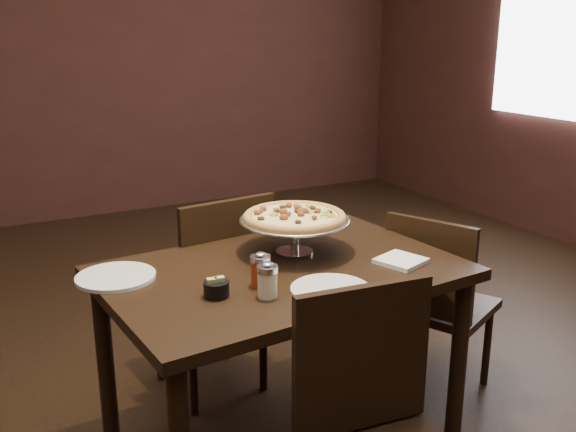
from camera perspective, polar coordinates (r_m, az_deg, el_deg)
name	(u,v)px	position (r m, az deg, el deg)	size (l,w,h in m)	color
room	(280,67)	(2.16, -0.68, 13.09)	(6.04, 7.04, 2.84)	black
dining_table	(282,294)	(2.23, -0.53, -6.96)	(1.24, 0.88, 0.74)	black
pizza_stand	(295,217)	(2.29, 0.59, -0.11)	(0.40, 0.40, 0.16)	silver
parmesan_shaker	(267,280)	(1.95, -1.84, -5.73)	(0.06, 0.06, 0.11)	beige
pepper_flake_shaker	(261,270)	(2.02, -2.45, -4.82)	(0.06, 0.06, 0.11)	maroon
packet_caddy	(216,288)	(1.97, -6.39, -6.41)	(0.08, 0.08, 0.06)	black
napkin_stack	(401,261)	(2.27, 10.01, -3.94)	(0.14, 0.14, 0.02)	white
plate_left	(116,277)	(2.17, -15.06, -5.24)	(0.26, 0.26, 0.01)	silver
plate_near	(331,290)	(2.00, 3.82, -6.55)	(0.25, 0.25, 0.01)	silver
serving_spatula	(299,226)	(2.21, 0.96, -0.91)	(0.13, 0.13, 0.02)	silver
chair_far	(216,288)	(2.70, -6.42, -6.37)	(0.46, 0.46, 0.89)	black
chair_side	(437,299)	(2.75, 13.12, -7.22)	(0.50, 0.50, 0.81)	black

